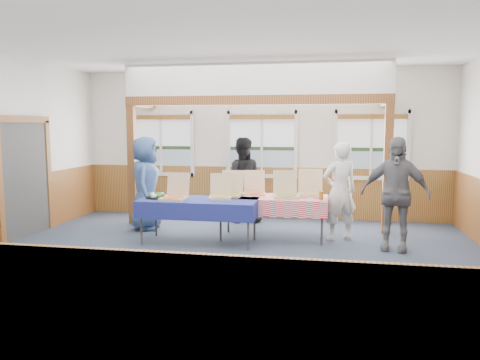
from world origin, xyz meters
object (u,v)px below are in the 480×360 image
Objects in this scene: woman_white at (340,191)px; woman_black at (242,180)px; table_right at (273,200)px; table_left at (199,202)px; person_grey at (395,194)px; man_blue at (146,183)px.

woman_black reaches higher than woman_white.
table_right is 1.15× the size of woman_black.
woman_black is (0.41, 1.86, 0.18)m from table_left.
woman_black is at bearing 161.39° from person_grey.
woman_white reaches higher than table_right.
person_grey is (2.82, -1.74, 0.04)m from woman_black.
person_grey reaches higher than woman_black.
table_left is 1.07× the size of table_right.
man_blue reaches higher than table_right.
person_grey is at bearing 141.00° from woman_black.
person_grey reaches higher than woman_white.
woman_white is 2.31m from woman_black.
table_left is at bearing -135.30° from man_blue.
table_right is 1.13× the size of man_blue.
woman_black is 3.31m from person_grey.
woman_white is at bearing 161.76° from person_grey.
man_blue is (-1.70, -1.01, 0.02)m from woman_black.
man_blue is at bearing -176.02° from person_grey.
woman_white is 0.96× the size of man_blue.
man_blue is 4.58m from person_grey.
woman_white is 3.67m from man_blue.
man_blue reaches higher than woman_black.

